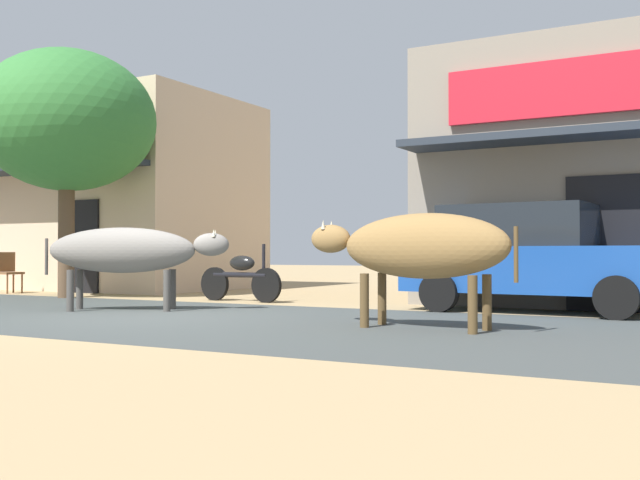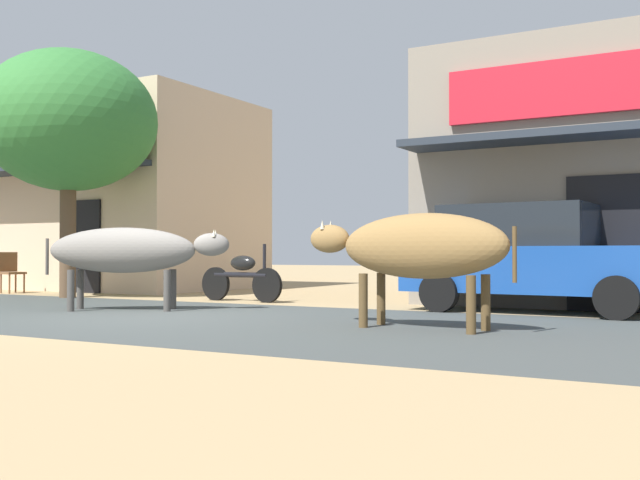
# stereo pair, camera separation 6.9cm
# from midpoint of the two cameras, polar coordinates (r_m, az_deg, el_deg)

# --- Properties ---
(ground) EXTENTS (80.00, 80.00, 0.00)m
(ground) POSITION_cam_midpoint_polar(r_m,az_deg,el_deg) (11.02, -12.78, -5.66)
(ground) COLOR tan
(asphalt_road) EXTENTS (72.00, 5.38, 0.00)m
(asphalt_road) POSITION_cam_midpoint_polar(r_m,az_deg,el_deg) (11.02, -12.78, -5.65)
(asphalt_road) COLOR #404644
(asphalt_road) RESTS_ON ground
(storefront_left_cafe) EXTENTS (6.98, 5.41, 4.72)m
(storefront_left_cafe) POSITION_cam_midpoint_polar(r_m,az_deg,el_deg) (20.33, -15.42, 3.16)
(storefront_left_cafe) COLOR beige
(storefront_left_cafe) RESTS_ON ground
(roadside_tree) EXTENTS (3.55, 3.55, 5.00)m
(roadside_tree) POSITION_cam_midpoint_polar(r_m,az_deg,el_deg) (16.12, -18.50, 8.56)
(roadside_tree) COLOR brown
(roadside_tree) RESTS_ON ground
(parked_hatchback_car) EXTENTS (4.04, 2.11, 1.64)m
(parked_hatchback_car) POSITION_cam_midpoint_polar(r_m,az_deg,el_deg) (11.97, 16.15, -1.24)
(parked_hatchback_car) COLOR #1A479A
(parked_hatchback_car) RESTS_ON ground
(parked_motorcycle) EXTENTS (1.86, 0.28, 1.06)m
(parked_motorcycle) POSITION_cam_midpoint_polar(r_m,az_deg,el_deg) (13.94, -5.83, -2.75)
(parked_motorcycle) COLOR black
(parked_motorcycle) RESTS_ON ground
(cow_near_brown) EXTENTS (2.68, 1.80, 1.30)m
(cow_near_brown) POSITION_cam_midpoint_polar(r_m,az_deg,el_deg) (12.11, -14.32, -0.81)
(cow_near_brown) COLOR slate
(cow_near_brown) RESTS_ON ground
(cow_far_dark) EXTENTS (2.71, 0.78, 1.37)m
(cow_far_dark) POSITION_cam_midpoint_polar(r_m,az_deg,el_deg) (8.95, 7.71, -0.53)
(cow_far_dark) COLOR olive
(cow_far_dark) RESTS_ON ground
(cafe_chair_near_tree) EXTENTS (0.50, 0.50, 0.92)m
(cafe_chair_near_tree) POSITION_cam_midpoint_polar(r_m,az_deg,el_deg) (18.20, -22.40, -2.14)
(cafe_chair_near_tree) COLOR brown
(cafe_chair_near_tree) RESTS_ON ground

